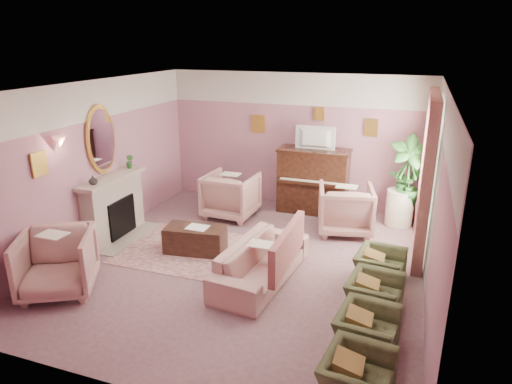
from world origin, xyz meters
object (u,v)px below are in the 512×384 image
(coffee_table, at_px, (195,239))
(olive_chair_d, at_px, (380,262))
(olive_chair_b, at_px, (367,325))
(olive_chair_c, at_px, (375,290))
(piano, at_px, (313,181))
(side_table, at_px, (400,208))
(floral_armchair_right, at_px, (346,207))
(sofa, at_px, (261,255))
(floral_armchair_front, at_px, (56,260))
(olive_chair_a, at_px, (358,372))
(television, at_px, (315,137))
(floral_armchair_left, at_px, (231,193))

(coffee_table, relative_size, olive_chair_d, 1.31)
(olive_chair_b, xyz_separation_m, olive_chair_c, (0.00, 0.82, 0.00))
(piano, bearing_deg, side_table, -5.00)
(side_table, bearing_deg, floral_armchair_right, -143.02)
(sofa, distance_m, olive_chair_b, 2.03)
(olive_chair_c, relative_size, olive_chair_d, 1.00)
(piano, bearing_deg, floral_armchair_front, -121.43)
(floral_armchair_right, relative_size, olive_chair_b, 1.32)
(olive_chair_d, bearing_deg, olive_chair_a, -90.00)
(olive_chair_b, distance_m, olive_chair_c, 0.82)
(sofa, height_order, olive_chair_a, sofa)
(floral_armchair_right, height_order, olive_chair_c, floral_armchair_right)
(floral_armchair_front, xyz_separation_m, olive_chair_d, (4.27, 1.80, -0.17))
(coffee_table, xyz_separation_m, olive_chair_c, (3.03, -0.84, 0.10))
(television, bearing_deg, floral_armchair_left, -152.37)
(olive_chair_b, height_order, olive_chair_c, same)
(floral_armchair_left, relative_size, floral_armchair_front, 1.00)
(olive_chair_d, bearing_deg, olive_chair_b, -90.00)
(floral_armchair_left, relative_size, side_table, 1.43)
(olive_chair_c, bearing_deg, olive_chair_a, -90.00)
(piano, bearing_deg, coffee_table, -119.25)
(floral_armchair_right, distance_m, olive_chair_d, 1.89)
(olive_chair_a, height_order, olive_chair_c, same)
(olive_chair_c, bearing_deg, coffee_table, 164.59)
(television, distance_m, olive_chair_c, 3.92)
(television, height_order, olive_chair_c, television)
(television, distance_m, floral_armchair_right, 1.59)
(floral_armchair_left, height_order, olive_chair_d, floral_armchair_left)
(floral_armchair_left, distance_m, olive_chair_c, 4.02)
(coffee_table, xyz_separation_m, floral_armchair_left, (-0.06, 1.73, 0.28))
(olive_chair_b, bearing_deg, olive_chair_a, -90.00)
(olive_chair_a, relative_size, olive_chair_b, 1.00)
(piano, relative_size, side_table, 2.00)
(television, xyz_separation_m, side_table, (1.75, -0.10, -1.25))
(piano, bearing_deg, olive_chair_b, -69.19)
(sofa, height_order, floral_armchair_right, floral_armchair_right)
(floral_armchair_left, xyz_separation_m, olive_chair_c, (3.09, -2.56, -0.17))
(olive_chair_d, relative_size, side_table, 1.09)
(piano, distance_m, television, 0.95)
(olive_chair_c, bearing_deg, olive_chair_d, 90.00)
(sofa, height_order, floral_armchair_left, floral_armchair_left)
(floral_armchair_front, xyz_separation_m, olive_chair_b, (4.27, 0.16, -0.17))
(olive_chair_b, bearing_deg, coffee_table, 151.36)
(coffee_table, xyz_separation_m, olive_chair_b, (3.03, -1.66, 0.10))
(olive_chair_b, relative_size, olive_chair_c, 1.00)
(coffee_table, height_order, olive_chair_a, olive_chair_a)
(coffee_table, xyz_separation_m, olive_chair_a, (3.03, -2.48, 0.10))
(piano, distance_m, olive_chair_d, 3.05)
(floral_armchair_left, xyz_separation_m, side_table, (3.24, 0.68, -0.15))
(television, relative_size, olive_chair_b, 1.05)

